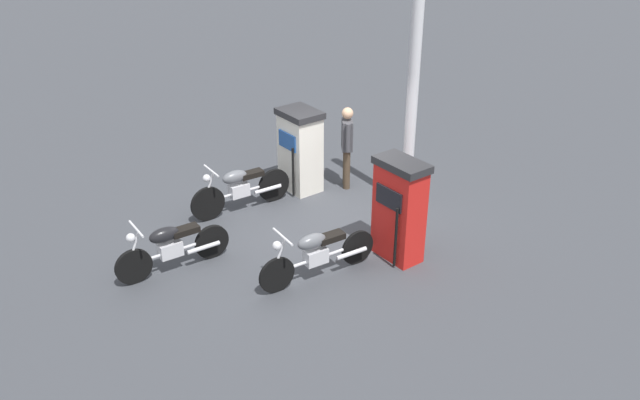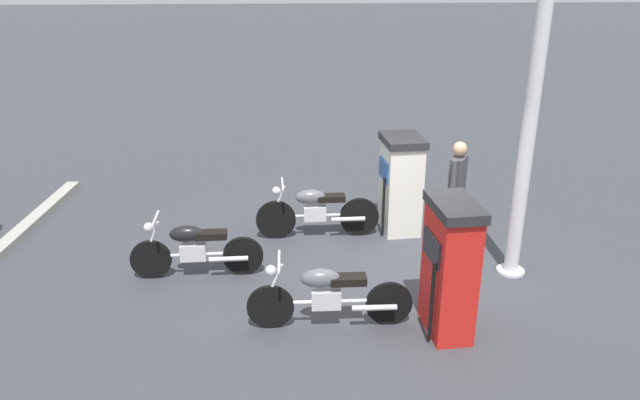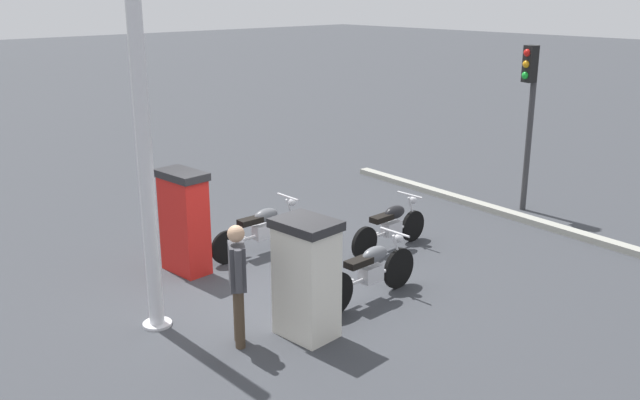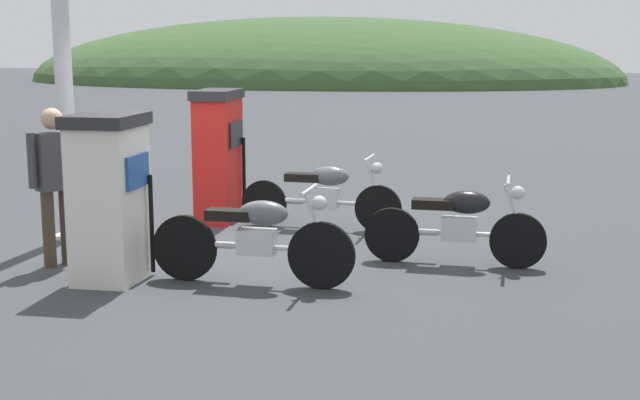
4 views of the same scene
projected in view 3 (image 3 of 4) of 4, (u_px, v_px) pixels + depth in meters
ground_plane at (270, 289)px, 10.74m from camera, size 120.00×120.00×0.00m
fuel_pump_near at (307, 278)px, 9.09m from camera, size 0.68×0.87×1.63m
fuel_pump_far at (184, 221)px, 11.19m from camera, size 0.56×0.91×1.70m
motorcycle_near_pump at (370, 271)px, 10.23m from camera, size 2.01×0.56×0.96m
motorcycle_far_pump at (262, 228)px, 12.10m from camera, size 2.04×0.56×0.93m
motorcycle_extra at (391, 225)px, 12.26m from camera, size 1.88×0.56×0.93m
attendant_person at (238, 277)px, 8.81m from camera, size 0.37×0.53×1.64m
roadside_traffic_light at (529, 99)px, 13.90m from camera, size 0.40×0.28×3.40m
canopy_support_pole at (145, 163)px, 8.91m from camera, size 0.40×0.40×4.77m
road_edge_kerb at (490, 208)px, 14.51m from camera, size 0.85×7.96×0.12m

